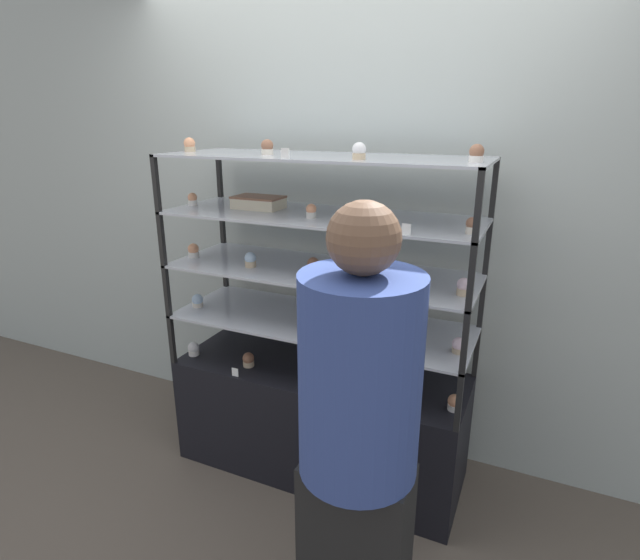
{
  "coord_description": "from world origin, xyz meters",
  "views": [
    {
      "loc": [
        0.95,
        -2.1,
        1.84
      ],
      "look_at": [
        0.0,
        0.0,
        1.08
      ],
      "focal_mm": 28.0,
      "sensor_mm": 36.0,
      "label": 1
    }
  ],
  "objects": [
    {
      "name": "price_tag_1",
      "position": [
        0.33,
        -0.25,
        0.88
      ],
      "size": [
        0.04,
        0.0,
        0.04
      ],
      "color": "white",
      "rests_on": "display_riser_lower"
    },
    {
      "name": "display_riser_middle",
      "position": [
        0.0,
        0.0,
        1.12
      ],
      "size": [
        1.5,
        0.53,
        0.27
      ],
      "color": "black",
      "rests_on": "display_riser_lower"
    },
    {
      "name": "cupcake_2",
      "position": [
        0.33,
        -0.11,
        0.63
      ],
      "size": [
        0.06,
        0.06,
        0.07
      ],
      "color": "white",
      "rests_on": "display_base"
    },
    {
      "name": "display_base",
      "position": [
        0.0,
        0.0,
        0.3
      ],
      "size": [
        1.5,
        0.53,
        0.59
      ],
      "color": "black",
      "rests_on": "ground_plane"
    },
    {
      "name": "cupcake_15",
      "position": [
        0.7,
        -0.12,
        1.43
      ],
      "size": [
        0.05,
        0.05,
        0.07
      ],
      "color": "beige",
      "rests_on": "display_riser_upper"
    },
    {
      "name": "cupcake_7",
      "position": [
        -0.7,
        -0.07,
        1.17
      ],
      "size": [
        0.06,
        0.06,
        0.07
      ],
      "color": "white",
      "rests_on": "display_riser_middle"
    },
    {
      "name": "cupcake_10",
      "position": [
        0.35,
        -0.12,
        1.17
      ],
      "size": [
        0.06,
        0.06,
        0.07
      ],
      "color": "beige",
      "rests_on": "display_riser_middle"
    },
    {
      "name": "cupcake_18",
      "position": [
        0.24,
        -0.14,
        1.7
      ],
      "size": [
        0.06,
        0.06,
        0.07
      ],
      "color": "#CCB28C",
      "rests_on": "display_riser_top"
    },
    {
      "name": "display_riser_lower",
      "position": [
        0.0,
        0.0,
        0.85
      ],
      "size": [
        1.5,
        0.53,
        0.27
      ],
      "color": "black",
      "rests_on": "display_base"
    },
    {
      "name": "cupcake_13",
      "position": [
        0.0,
        -0.1,
        1.43
      ],
      "size": [
        0.05,
        0.05,
        0.07
      ],
      "color": "white",
      "rests_on": "display_riser_upper"
    },
    {
      "name": "cupcake_19",
      "position": [
        0.69,
        -0.08,
        1.7
      ],
      "size": [
        0.06,
        0.06,
        0.07
      ],
      "color": "white",
      "rests_on": "display_riser_top"
    },
    {
      "name": "cupcake_8",
      "position": [
        -0.33,
        -0.1,
        1.17
      ],
      "size": [
        0.06,
        0.06,
        0.07
      ],
      "color": "#CCB28C",
      "rests_on": "display_riser_middle"
    },
    {
      "name": "cupcake_5",
      "position": [
        0.01,
        -0.14,
        0.9
      ],
      "size": [
        0.06,
        0.06,
        0.07
      ],
      "color": "beige",
      "rests_on": "display_riser_lower"
    },
    {
      "name": "price_tag_3",
      "position": [
        0.48,
        -0.25,
        1.42
      ],
      "size": [
        0.04,
        0.0,
        0.04
      ],
      "color": "white",
      "rests_on": "display_riser_upper"
    },
    {
      "name": "cupcake_4",
      "position": [
        -0.68,
        -0.09,
        0.9
      ],
      "size": [
        0.06,
        0.06,
        0.07
      ],
      "color": "beige",
      "rests_on": "display_riser_lower"
    },
    {
      "name": "cupcake_12",
      "position": [
        -0.7,
        -0.04,
        1.43
      ],
      "size": [
        0.05,
        0.05,
        0.07
      ],
      "color": "white",
      "rests_on": "display_riser_upper"
    },
    {
      "name": "cupcake_16",
      "position": [
        -0.69,
        -0.04,
        1.7
      ],
      "size": [
        0.06,
        0.06,
        0.07
      ],
      "color": "#CCB28C",
      "rests_on": "display_riser_top"
    },
    {
      "name": "cupcake_9",
      "position": [
        -0.01,
        -0.05,
        1.17
      ],
      "size": [
        0.06,
        0.06,
        0.07
      ],
      "color": "#CCB28C",
      "rests_on": "display_riser_middle"
    },
    {
      "name": "customer_figure",
      "position": [
        0.51,
        -0.82,
        0.87
      ],
      "size": [
        0.38,
        0.38,
        1.62
      ],
      "color": "black",
      "rests_on": "ground_plane"
    },
    {
      "name": "price_tag_4",
      "position": [
        -0.05,
        -0.25,
        1.69
      ],
      "size": [
        0.04,
        0.0,
        0.04
      ],
      "color": "white",
      "rests_on": "display_riser_top"
    },
    {
      "name": "cupcake_6",
      "position": [
        0.69,
        -0.07,
        0.9
      ],
      "size": [
        0.06,
        0.06,
        0.07
      ],
      "color": "#CCB28C",
      "rests_on": "display_riser_lower"
    },
    {
      "name": "cupcake_11",
      "position": [
        0.69,
        -0.08,
        1.17
      ],
      "size": [
        0.06,
        0.06,
        0.07
      ],
      "color": "#CCB28C",
      "rests_on": "display_riser_middle"
    },
    {
      "name": "display_riser_top",
      "position": [
        0.0,
        0.0,
        1.66
      ],
      "size": [
        1.5,
        0.53,
        0.27
      ],
      "color": "black",
      "rests_on": "display_riser_upper"
    },
    {
      "name": "cupcake_0",
      "position": [
        -0.7,
        -0.14,
        0.63
      ],
      "size": [
        0.06,
        0.06,
        0.07
      ],
      "color": "white",
      "rests_on": "display_base"
    },
    {
      "name": "cupcake_14",
      "position": [
        0.34,
        -0.11,
        1.43
      ],
      "size": [
        0.05,
        0.05,
        0.07
      ],
      "color": "beige",
      "rests_on": "display_riser_upper"
    },
    {
      "name": "ground_plane",
      "position": [
        0.0,
        0.0,
        0.0
      ],
      "size": [
        20.0,
        20.0,
        0.0
      ],
      "primitive_type": "plane",
      "color": "brown"
    },
    {
      "name": "sheet_cake_frosted",
      "position": [
        -0.34,
        0.02,
        1.43
      ],
      "size": [
        0.24,
        0.15,
        0.06
      ],
      "color": "beige",
      "rests_on": "display_riser_upper"
    },
    {
      "name": "price_tag_2",
      "position": [
        0.44,
        -0.25,
        1.15
      ],
      "size": [
        0.04,
        0.0,
        0.04
      ],
      "color": "white",
      "rests_on": "display_riser_middle"
    },
    {
      "name": "cupcake_1",
      "position": [
        -0.35,
        -0.13,
        0.63
      ],
      "size": [
        0.06,
        0.06,
        0.07
      ],
      "color": "#CCB28C",
      "rests_on": "display_base"
    },
    {
      "name": "back_wall",
      "position": [
        0.0,
        0.41,
        1.3
      ],
      "size": [
        8.0,
        0.05,
        2.6
      ],
      "color": "#A8B2AD",
      "rests_on": "ground_plane"
    },
    {
      "name": "display_riser_upper",
      "position": [
        0.0,
        0.0,
        1.39
      ],
      "size": [
        1.5,
        0.53,
        0.27
      ],
      "color": "black",
      "rests_on": "display_riser_middle"
    },
    {
      "name": "cupcake_17",
      "position": [
        -0.24,
        -0.06,
        1.7
      ],
      "size": [
        0.06,
        0.06,
        0.07
      ],
      "color": "beige",
      "rests_on": "display_riser_top"
    },
    {
      "name": "cupcake_3",
      "position": [
        0.7,
        -0.1,
        0.63
      ],
      "size": [
        0.06,
        0.06,
        0.07
      ],
      "color": "white",
      "rests_on": "display_base"
    },
    {
      "name": "price_tag_0",
      "position": [
        -0.36,
        -0.25,
        0.62
      ],
      "size": [
        0.04,
        0.0,
        0.04
      ],
      "color": "white",
      "rests_on": "display_base"
    },
    {
      "name": "layer_cake_centerpiece",
      "position": [
        0.08,
        0.08,
        0.65
      ],
      "size": [
        0.17,
        0.17,
        0.11
      ],
      "color": "#C66660",
      "rests_on": "display_base"
    }
  ]
}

